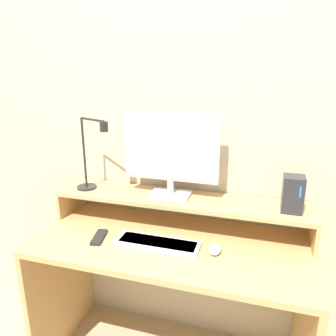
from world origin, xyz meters
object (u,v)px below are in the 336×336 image
Objects in this scene: keyboard at (158,243)px; mouse at (215,250)px; remote_control at (99,237)px; desk_lamp at (91,160)px; monitor at (171,152)px; router_dock at (293,194)px.

keyboard is 0.27m from mouse.
mouse is at bearing 3.61° from remote_control.
desk_lamp is 4.70× the size of mouse.
desk_lamp reaches higher than remote_control.
desk_lamp is at bearing -173.28° from monitor.
monitor is 0.45m from keyboard.
monitor is 0.55m from remote_control.
remote_control is (-0.30, -0.03, -0.00)m from keyboard.
desk_lamp is at bearing 122.85° from remote_control.
mouse is (0.70, -0.17, -0.32)m from desk_lamp.
router_dock is 0.45m from mouse.
keyboard is at bearing -160.37° from router_dock.
router_dock is at bearing 15.02° from remote_control.
monitor is 5.81× the size of mouse.
remote_control is at bearing -57.15° from desk_lamp.
monitor is at bearing 140.74° from mouse.
remote_control is at bearing -138.31° from monitor.
mouse is at bearing -39.26° from monitor.
mouse is 0.57× the size of remote_control.
monitor is 2.85× the size of router_dock.
desk_lamp is at bearing -178.42° from router_dock.
desk_lamp is 0.41m from remote_control.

